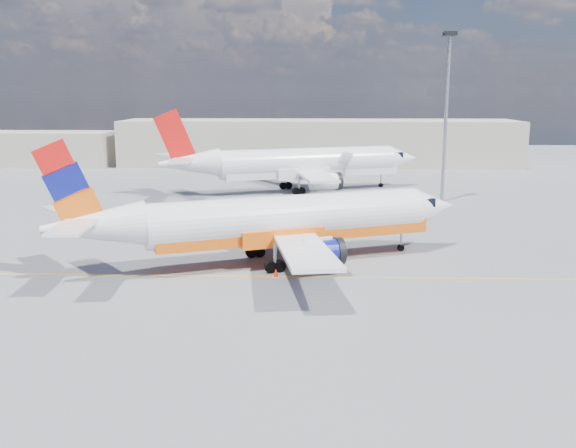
{
  "coord_description": "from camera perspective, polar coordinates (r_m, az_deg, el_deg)",
  "views": [
    {
      "loc": [
        3.42,
        -41.11,
        12.99
      ],
      "look_at": [
        1.83,
        4.74,
        3.5
      ],
      "focal_mm": 40.0,
      "sensor_mm": 36.0,
      "label": 1
    }
  ],
  "objects": [
    {
      "name": "terminal_annex",
      "position": [
        123.44,
        -21.25,
        6.26
      ],
      "size": [
        26.0,
        10.0,
        6.0
      ],
      "primitive_type": "cube",
      "color": "#B0A897",
      "rests_on": "ground"
    },
    {
      "name": "terminal_main",
      "position": [
        116.47,
        2.78,
        7.25
      ],
      "size": [
        70.0,
        14.0,
        8.0
      ],
      "primitive_type": "cube",
      "color": "#B0A897",
      "rests_on": "ground"
    },
    {
      "name": "taxi_line",
      "position": [
        46.11,
        -2.36,
        -4.68
      ],
      "size": [
        70.0,
        0.15,
        0.01
      ],
      "primitive_type": "cube",
      "color": "yellow",
      "rests_on": "ground"
    },
    {
      "name": "floodlight_mast",
      "position": [
        78.51,
        13.92,
        10.5
      ],
      "size": [
        1.44,
        1.44,
        19.73
      ],
      "color": "#9D9DA5",
      "rests_on": "ground"
    },
    {
      "name": "main_jet",
      "position": [
        48.78,
        -1.06,
        0.28
      ],
      "size": [
        32.71,
        24.68,
        10.04
      ],
      "rotation": [
        0.0,
        0.0,
        0.39
      ],
      "color": "white",
      "rests_on": "ground"
    },
    {
      "name": "traffic_cone",
      "position": [
        45.86,
        -1.09,
        -4.37
      ],
      "size": [
        0.45,
        0.45,
        0.62
      ],
      "color": "white",
      "rests_on": "ground"
    },
    {
      "name": "second_jet",
      "position": [
        84.54,
        1.03,
        5.35
      ],
      "size": [
        35.95,
        27.18,
        10.99
      ],
      "rotation": [
        0.0,
        0.0,
        0.37
      ],
      "color": "white",
      "rests_on": "ground"
    },
    {
      "name": "ground",
      "position": [
        43.25,
        -2.66,
        -5.81
      ],
      "size": [
        240.0,
        240.0,
        0.0
      ],
      "primitive_type": "plane",
      "color": "slate",
      "rests_on": "ground"
    }
  ]
}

